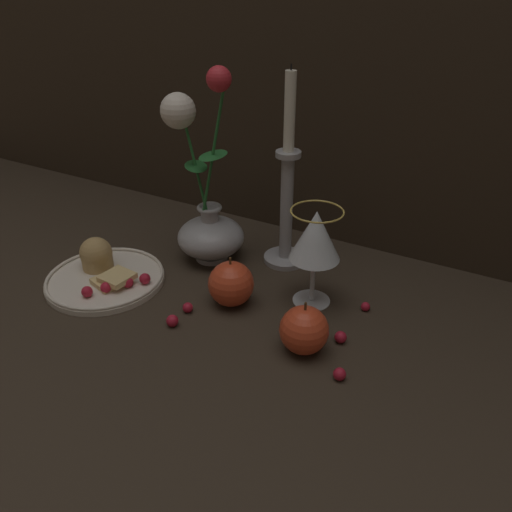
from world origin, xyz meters
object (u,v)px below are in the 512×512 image
vase (207,213)px  apple_near_glass (231,284)px  candlestick (287,202)px  wine_glass (315,239)px  apple_beside_vase (304,330)px  plate_with_pastries (104,272)px

vase → apple_near_glass: vase is taller
candlestick → vase: bearing=-154.5°
vase → wine_glass: vase is taller
vase → apple_beside_vase: vase is taller
candlestick → apple_near_glass: candlestick is taller
plate_with_pastries → apple_near_glass: size_ratio=2.37×
plate_with_pastries → apple_near_glass: apple_near_glass is taller
wine_glass → apple_beside_vase: size_ratio=2.00×
vase → candlestick: 0.15m
plate_with_pastries → candlestick: 0.36m
vase → plate_with_pastries: vase is taller
wine_glass → apple_beside_vase: 0.15m
vase → apple_near_glass: bearing=-42.4°
plate_with_pastries → wine_glass: 0.39m
wine_glass → apple_near_glass: bearing=-148.3°
candlestick → apple_near_glass: 0.19m
plate_with_pastries → apple_near_glass: 0.25m
plate_with_pastries → candlestick: (0.26, 0.22, 0.11)m
plate_with_pastries → candlestick: size_ratio=0.58×
plate_with_pastries → wine_glass: size_ratio=1.24×
plate_with_pastries → apple_beside_vase: bearing=0.1°
wine_glass → candlestick: size_ratio=0.47×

